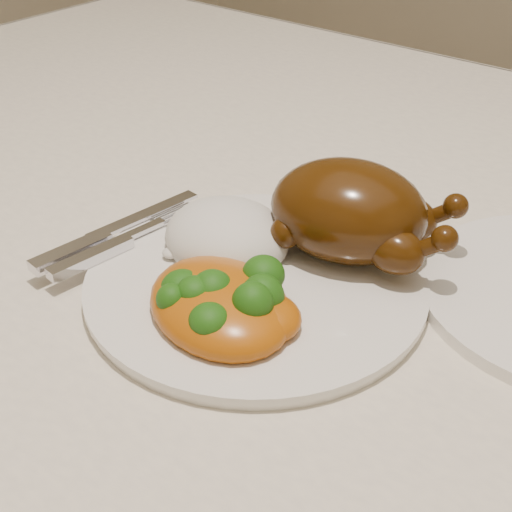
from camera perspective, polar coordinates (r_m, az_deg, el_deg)
The scene contains 7 objects.
dining_table at distance 0.67m, azimuth 10.69°, elevation -7.52°, with size 1.60×0.90×0.76m.
tablecloth at distance 0.63m, azimuth 11.37°, elevation -2.44°, with size 1.73×1.03×0.18m.
dinner_plate at distance 0.56m, azimuth 0.00°, elevation -2.19°, with size 0.26×0.26×0.01m, color white.
roast_chicken at distance 0.57m, azimuth 7.74°, elevation 3.53°, with size 0.17×0.13×0.08m.
rice_mound at distance 0.58m, azimuth -2.35°, elevation 1.49°, with size 0.11×0.10×0.06m.
mac_and_cheese at distance 0.51m, azimuth -2.42°, elevation -3.89°, with size 0.15×0.13×0.05m.
cutlery at distance 0.60m, azimuth -12.05°, elevation 1.10°, with size 0.04×0.17×0.01m.
Camera 1 is at (0.22, -0.46, 1.10)m, focal length 50.00 mm.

